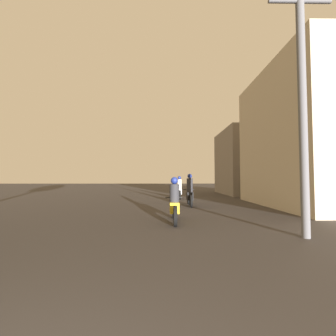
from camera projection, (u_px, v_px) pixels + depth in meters
The scene contains 6 objects.
motorcycle_yellow at pixel (174, 204), 7.47m from camera, with size 0.60×2.03×1.49m.
motorcycle_black at pixel (190, 193), 11.84m from camera, with size 0.60×1.96×1.68m.
motorcycle_white at pixel (179, 190), 16.01m from camera, with size 0.60×1.94×1.60m.
building_right_near at pixel (313, 137), 11.71m from camera, with size 5.17×7.64×7.16m.
building_right_far at pixel (251, 162), 20.67m from camera, with size 5.28×6.49×5.81m.
utility_pole_near at pixel (302, 101), 5.60m from camera, with size 1.60×0.20×6.46m.
Camera 1 is at (0.98, -0.27, 1.45)m, focal length 24.00 mm.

